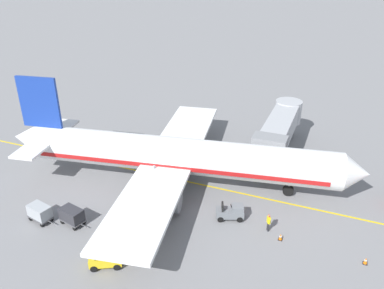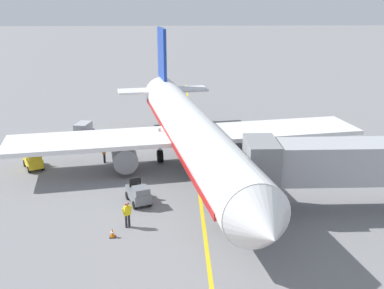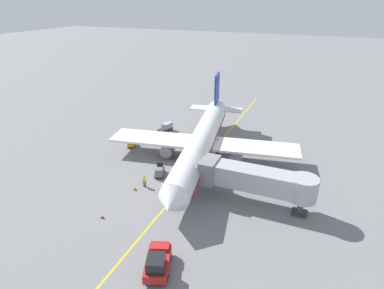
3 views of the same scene
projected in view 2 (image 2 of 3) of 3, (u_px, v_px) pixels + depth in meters
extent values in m
plane|color=slate|center=(197.00, 175.00, 37.36)|extent=(400.00, 400.00, 0.00)
cube|color=gold|center=(197.00, 175.00, 37.36)|extent=(0.24, 80.00, 0.01)
cylinder|color=white|center=(190.00, 131.00, 37.95)|extent=(9.29, 32.15, 3.70)
cube|color=red|center=(190.00, 136.00, 38.10)|extent=(8.88, 29.64, 0.44)
cone|color=white|center=(265.00, 229.00, 21.96)|extent=(3.99, 3.00, 3.63)
cone|color=white|center=(160.00, 88.00, 54.04)|extent=(3.59, 3.31, 3.14)
cube|color=black|center=(253.00, 201.00, 23.43)|extent=(2.93, 1.57, 0.60)
cube|color=white|center=(188.00, 135.00, 39.08)|extent=(30.45, 10.42, 0.36)
cylinder|color=gray|center=(252.00, 147.00, 39.83)|extent=(2.53, 3.50, 2.00)
cylinder|color=gray|center=(124.00, 156.00, 37.61)|extent=(2.53, 3.50, 2.00)
cube|color=#193899|center=(162.00, 54.00, 50.49)|extent=(1.09, 4.39, 5.50)
cube|color=white|center=(163.00, 90.00, 51.54)|extent=(10.30, 4.33, 0.24)
cylinder|color=black|center=(228.00, 222.00, 28.38)|extent=(0.64, 1.16, 1.10)
cylinder|color=gray|center=(229.00, 200.00, 27.90)|extent=(0.24, 0.24, 2.00)
cylinder|color=black|center=(211.00, 152.00, 41.12)|extent=(0.64, 1.16, 1.10)
cylinder|color=gray|center=(211.00, 136.00, 40.64)|extent=(0.24, 0.24, 2.00)
cylinder|color=black|center=(160.00, 156.00, 40.19)|extent=(0.64, 1.16, 1.10)
cylinder|color=gray|center=(160.00, 139.00, 39.71)|extent=(0.24, 0.24, 2.00)
cube|color=#A8AAAF|center=(342.00, 161.00, 30.33)|extent=(12.44, 2.80, 2.60)
cube|color=gray|center=(261.00, 162.00, 30.15)|extent=(2.00, 3.50, 2.99)
cube|color=slate|center=(138.00, 194.00, 32.24)|extent=(2.03, 2.77, 0.70)
cube|color=slate|center=(141.00, 190.00, 31.46)|extent=(1.33, 1.35, 0.44)
cube|color=black|center=(135.00, 182.00, 32.63)|extent=(0.84, 0.46, 0.64)
cylinder|color=black|center=(138.00, 186.00, 31.93)|extent=(0.17, 0.27, 0.54)
cylinder|color=black|center=(150.00, 202.00, 31.79)|extent=(0.39, 0.59, 0.56)
cylinder|color=black|center=(135.00, 205.00, 31.38)|extent=(0.39, 0.59, 0.56)
cylinder|color=black|center=(142.00, 193.00, 33.31)|extent=(0.39, 0.59, 0.56)
cylinder|color=black|center=(128.00, 195.00, 32.90)|extent=(0.39, 0.59, 0.56)
cube|color=gold|center=(33.00, 161.00, 38.69)|extent=(2.24, 2.77, 0.70)
cube|color=gold|center=(34.00, 157.00, 37.95)|extent=(1.39, 1.41, 0.44)
cube|color=black|center=(31.00, 151.00, 39.05)|extent=(0.82, 0.54, 0.64)
cylinder|color=black|center=(33.00, 154.00, 38.39)|extent=(0.19, 0.27, 0.54)
cylinder|color=black|center=(43.00, 167.00, 38.34)|extent=(0.44, 0.59, 0.56)
cylinder|color=black|center=(29.00, 169.00, 37.82)|extent=(0.44, 0.59, 0.56)
cylinder|color=black|center=(38.00, 161.00, 39.78)|extent=(0.44, 0.59, 0.56)
cylinder|color=black|center=(25.00, 163.00, 39.26)|extent=(0.44, 0.59, 0.56)
cube|color=#4C4C51|center=(85.00, 143.00, 44.29)|extent=(1.73, 2.42, 0.12)
cube|color=#2D2D33|center=(85.00, 137.00, 44.10)|extent=(1.65, 2.30, 1.10)
cylinder|color=#4C4C51|center=(79.00, 147.00, 42.93)|extent=(0.22, 0.70, 0.07)
cylinder|color=black|center=(87.00, 148.00, 43.50)|extent=(0.19, 0.38, 0.36)
cylinder|color=black|center=(76.00, 147.00, 43.68)|extent=(0.19, 0.38, 0.36)
cylinder|color=black|center=(94.00, 143.00, 45.04)|extent=(0.19, 0.38, 0.36)
cylinder|color=black|center=(83.00, 142.00, 45.23)|extent=(0.19, 0.38, 0.36)
cube|color=#4C4C51|center=(84.00, 134.00, 47.11)|extent=(1.73, 2.42, 0.12)
cube|color=#999EA3|center=(83.00, 128.00, 46.93)|extent=(1.65, 2.30, 1.10)
cylinder|color=#4C4C51|center=(78.00, 138.00, 45.76)|extent=(0.22, 0.70, 0.07)
cylinder|color=black|center=(86.00, 139.00, 46.32)|extent=(0.19, 0.38, 0.36)
cylinder|color=black|center=(75.00, 138.00, 46.51)|extent=(0.19, 0.38, 0.36)
cylinder|color=black|center=(92.00, 134.00, 47.87)|extent=(0.19, 0.38, 0.36)
cylinder|color=black|center=(82.00, 134.00, 48.05)|extent=(0.19, 0.38, 0.36)
cylinder|color=#232328|center=(125.00, 168.00, 37.65)|extent=(0.15, 0.15, 0.85)
cylinder|color=#232328|center=(124.00, 168.00, 37.79)|extent=(0.15, 0.15, 0.85)
cube|color=orange|center=(124.00, 160.00, 37.49)|extent=(0.43, 0.44, 0.60)
cylinder|color=orange|center=(126.00, 161.00, 37.34)|extent=(0.21, 0.23, 0.57)
cylinder|color=orange|center=(123.00, 160.00, 37.68)|extent=(0.21, 0.23, 0.57)
sphere|color=beige|center=(124.00, 155.00, 37.36)|extent=(0.22, 0.22, 0.22)
cube|color=red|center=(124.00, 155.00, 37.36)|extent=(0.23, 0.25, 0.10)
cylinder|color=#232328|center=(105.00, 158.00, 40.15)|extent=(0.15, 0.15, 0.85)
cylinder|color=#232328|center=(104.00, 158.00, 39.96)|extent=(0.15, 0.15, 0.85)
cube|color=orange|center=(104.00, 150.00, 39.83)|extent=(0.27, 0.40, 0.60)
cylinder|color=orange|center=(105.00, 150.00, 40.09)|extent=(0.11, 0.23, 0.57)
cylinder|color=orange|center=(103.00, 152.00, 39.61)|extent=(0.11, 0.23, 0.57)
sphere|color=tan|center=(104.00, 146.00, 39.70)|extent=(0.22, 0.22, 0.22)
cube|color=red|center=(104.00, 145.00, 39.69)|extent=(0.10, 0.27, 0.10)
cylinder|color=#232328|center=(126.00, 221.00, 28.79)|extent=(0.15, 0.15, 0.85)
cylinder|color=#232328|center=(129.00, 221.00, 28.89)|extent=(0.15, 0.15, 0.85)
cube|color=yellow|center=(127.00, 210.00, 28.62)|extent=(0.45, 0.40, 0.60)
cylinder|color=yellow|center=(124.00, 212.00, 28.50)|extent=(0.24, 0.19, 0.57)
cylinder|color=yellow|center=(131.00, 210.00, 28.76)|extent=(0.24, 0.19, 0.57)
sphere|color=#997051|center=(127.00, 204.00, 28.48)|extent=(0.22, 0.22, 0.22)
cube|color=red|center=(127.00, 204.00, 28.48)|extent=(0.27, 0.20, 0.10)
cube|color=black|center=(113.00, 237.00, 27.74)|extent=(0.36, 0.36, 0.04)
cone|color=orange|center=(112.00, 233.00, 27.65)|extent=(0.30, 0.30, 0.55)
cylinder|color=white|center=(112.00, 232.00, 27.64)|extent=(0.21, 0.21, 0.06)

